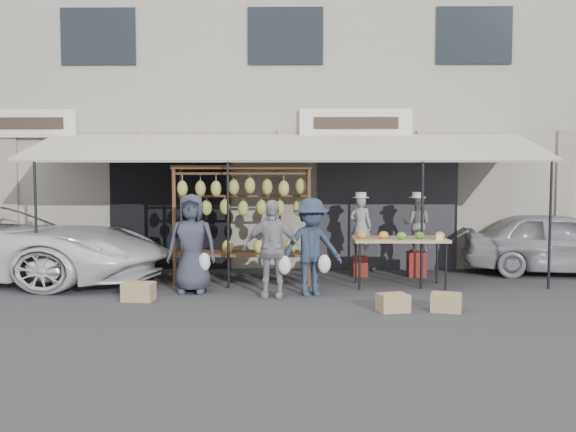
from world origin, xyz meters
The scene contains 16 objects.
ground_plane centered at (0.00, 0.00, 0.00)m, with size 90.00×90.00×0.00m, color #2D2D30.
shophouse centered at (0.00, 6.50, 3.65)m, with size 24.00×6.15×7.30m.
awning centered at (0.01, 2.28, 2.57)m, with size 10.00×2.35×2.92m.
banana_rack centered at (-0.78, 1.78, 1.57)m, with size 2.60×0.90×2.24m.
produce_table centered at (2.13, 1.32, 0.87)m, with size 1.70×0.90×1.04m.
vendor_left centered at (1.53, 2.50, 1.02)m, with size 0.45×0.29×1.22m, color #999999.
vendor_right centered at (2.67, 2.51, 1.07)m, with size 0.55×0.43×1.13m, color gray.
customer_left centered at (-1.59, 0.70, 0.87)m, with size 0.85×0.55×1.73m, color #313441.
customer_mid centered at (-0.18, 0.34, 0.82)m, with size 0.97×0.40×1.65m, color #949498.
customer_right centered at (0.49, 0.48, 0.83)m, with size 1.08×0.62×1.67m, color #283348.
stool_left centered at (1.53, 2.50, 0.20)m, with size 0.29×0.29×0.41m, color maroon.
stool_right centered at (2.67, 2.51, 0.25)m, with size 0.36×0.36×0.50m, color maroon.
crate_near_a centered at (1.70, -0.78, 0.13)m, with size 0.44×0.34×0.27m, color tan.
crate_near_b centered at (2.51, -0.75, 0.14)m, with size 0.45×0.34×0.27m, color tan.
crate_far centered at (-2.36, 0.00, 0.15)m, with size 0.49×0.37×0.29m, color tan.
sedan centered at (5.65, 2.80, 0.66)m, with size 1.55×3.85×1.31m, color #A3A4A9.
Camera 1 is at (0.24, -10.39, 2.12)m, focal length 40.00 mm.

